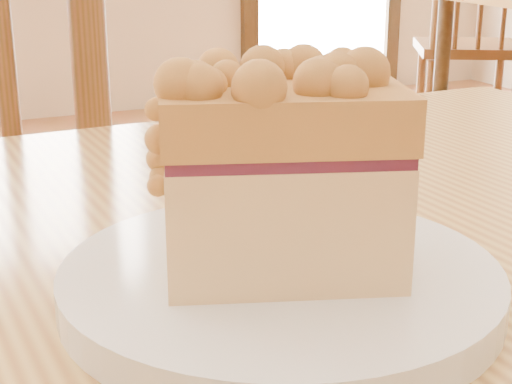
% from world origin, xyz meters
% --- Properties ---
extents(cafe_chair_second, '(0.60, 0.60, 0.97)m').
position_xyz_m(cafe_chair_second, '(2.17, 2.44, 0.49)').
color(cafe_chair_second, brown).
rests_on(cafe_chair_second, ground).
extents(plate, '(0.23, 0.23, 0.02)m').
position_xyz_m(plate, '(0.06, 0.06, 0.76)').
color(plate, white).
rests_on(plate, cafe_table_main).
extents(cake_slice, '(0.14, 0.12, 0.11)m').
position_xyz_m(cake_slice, '(0.05, 0.06, 0.82)').
color(cake_slice, '#F1C988').
rests_on(cake_slice, plate).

